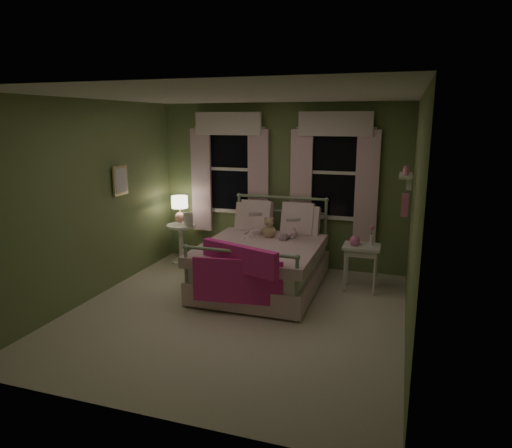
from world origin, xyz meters
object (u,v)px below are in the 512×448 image
(bed, at_px, (264,261))
(nightstand_left, at_px, (181,238))
(nightstand_right, at_px, (361,252))
(child_right, at_px, (291,221))
(child_left, at_px, (254,214))
(table_lamp, at_px, (180,206))
(teddy_bear, at_px, (269,229))

(bed, height_order, nightstand_left, bed)
(nightstand_left, bearing_deg, nightstand_right, -7.21)
(child_right, xyz_separation_m, nightstand_left, (-1.93, 0.26, -0.47))
(nightstand_right, bearing_deg, child_left, 175.84)
(bed, bearing_deg, child_left, 123.60)
(bed, distance_m, child_right, 0.72)
(bed, xyz_separation_m, table_lamp, (-1.65, 0.68, 0.57))
(bed, distance_m, child_left, 0.77)
(child_right, height_order, nightstand_left, child_right)
(child_right, distance_m, nightstand_left, 2.00)
(child_left, relative_size, table_lamp, 1.75)
(child_left, xyz_separation_m, nightstand_left, (-1.37, 0.26, -0.54))
(table_lamp, distance_m, nightstand_right, 3.02)
(child_right, bearing_deg, table_lamp, 3.43)
(nightstand_left, height_order, table_lamp, table_lamp)
(nightstand_right, bearing_deg, teddy_bear, -178.19)
(nightstand_left, relative_size, table_lamp, 1.46)
(child_left, height_order, nightstand_left, child_left)
(child_left, distance_m, child_right, 0.56)
(child_right, distance_m, nightstand_right, 1.10)
(child_right, bearing_deg, nightstand_left, 3.43)
(child_right, xyz_separation_m, nightstand_right, (1.04, -0.12, -0.34))
(child_right, xyz_separation_m, table_lamp, (-1.93, 0.26, 0.06))
(child_left, height_order, table_lamp, child_left)
(bed, relative_size, table_lamp, 4.57)
(bed, height_order, table_lamp, bed)
(child_right, relative_size, teddy_bear, 2.03)
(nightstand_right, bearing_deg, table_lamp, 172.79)
(child_left, distance_m, teddy_bear, 0.36)
(bed, relative_size, teddy_bear, 6.40)
(teddy_bear, distance_m, nightstand_left, 1.74)
(teddy_bear, distance_m, table_lamp, 1.71)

